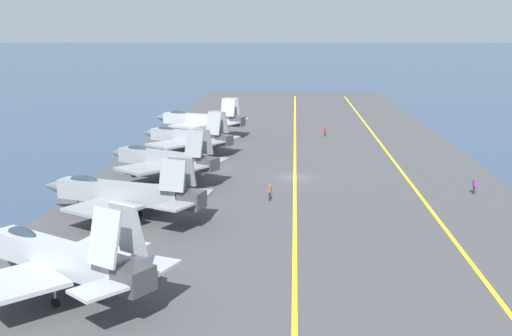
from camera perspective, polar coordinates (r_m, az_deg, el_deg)
The scene contains 12 objects.
ground_plane at distance 76.00m, azimuth 3.47°, elevation -1.13°, with size 2000.00×2000.00×0.00m, color #2D425B.
carrier_deck at distance 75.96m, azimuth 3.47°, elevation -0.98°, with size 215.19×47.84×0.40m, color #424244.
deck_stripe_foul_line at distance 77.08m, azimuth 13.30°, elevation -0.94°, with size 193.67×0.36×0.01m, color yellow.
deck_stripe_centerline at distance 75.91m, azimuth 3.47°, elevation -0.83°, with size 193.67×0.36×0.01m, color yellow.
parked_jet_nearest at distance 43.26m, azimuth -16.97°, elevation -7.58°, with size 12.81×15.31×7.00m.
parked_jet_second at distance 59.59m, azimuth -11.78°, elevation -2.19°, with size 12.31×16.75×6.15m.
parked_jet_third at distance 73.89m, azimuth -8.28°, elevation 0.83°, with size 12.28×15.00×6.46m.
parked_jet_fourth at distance 91.55m, azimuth -6.11°, elevation 2.78°, with size 13.42×15.04×6.19m.
parked_jet_fifth at distance 105.89m, azimuth -5.02°, elevation 4.32°, with size 12.54×16.29×6.43m.
crew_purple_vest at distance 71.79m, azimuth 18.84°, elevation -1.45°, with size 0.44×0.37×1.71m.
crew_red_vest at distance 105.81m, azimuth 6.16°, elevation 3.35°, with size 0.40×0.30×1.86m.
crew_brown_vest at distance 65.17m, azimuth 1.23°, elevation -2.09°, with size 0.43×0.35×1.80m.
Camera 1 is at (-74.00, 0.19, 17.32)m, focal length 45.00 mm.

